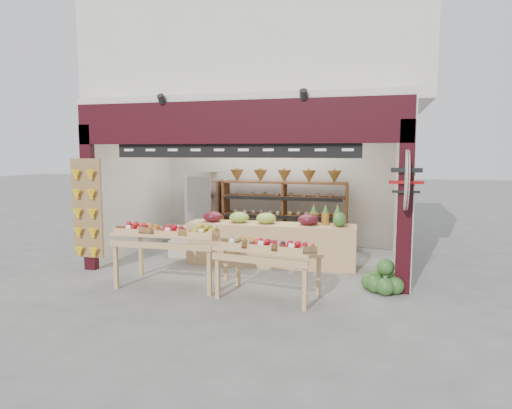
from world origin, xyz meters
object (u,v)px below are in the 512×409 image
object	(u,v)px
display_table_left	(167,235)
display_table_right	(269,249)
refrigerator	(205,209)
back_shelving	(284,199)
mid_counter	(270,242)
watermelon_pile	(383,281)
cardboard_stack	(192,245)

from	to	relation	value
display_table_left	display_table_right	world-z (taller)	display_table_left
refrigerator	back_shelving	bearing A→B (deg)	15.76
display_table_left	refrigerator	bearing A→B (deg)	99.80
mid_counter	display_table_left	world-z (taller)	display_table_left
mid_counter	watermelon_pile	size ratio (longest dim) A/B	4.91
mid_counter	cardboard_stack	bearing A→B (deg)	171.76
refrigerator	display_table_right	size ratio (longest dim) A/B	1.10
back_shelving	refrigerator	world-z (taller)	back_shelving
display_table_right	cardboard_stack	bearing A→B (deg)	134.80
cardboard_stack	display_table_left	size ratio (longest dim) A/B	0.57
back_shelving	watermelon_pile	world-z (taller)	back_shelving
back_shelving	mid_counter	world-z (taller)	back_shelving
mid_counter	display_table_right	xyz separation A→B (m)	(0.43, -1.92, 0.30)
display_table_left	display_table_right	xyz separation A→B (m)	(1.79, -0.29, -0.08)
cardboard_stack	watermelon_pile	bearing A→B (deg)	-20.57
refrigerator	watermelon_pile	size ratio (longest dim) A/B	2.62
refrigerator	display_table_right	distance (m)	4.03
display_table_right	watermelon_pile	distance (m)	1.90
cardboard_stack	display_table_right	bearing A→B (deg)	-45.20
display_table_left	watermelon_pile	distance (m)	3.54
display_table_right	refrigerator	bearing A→B (deg)	125.01
refrigerator	watermelon_pile	bearing A→B (deg)	-26.13
back_shelving	display_table_left	world-z (taller)	back_shelving
cardboard_stack	mid_counter	distance (m)	1.76
cardboard_stack	display_table_right	distance (m)	3.11
display_table_left	display_table_right	size ratio (longest dim) A/B	1.09
display_table_right	watermelon_pile	size ratio (longest dim) A/B	2.37
refrigerator	cardboard_stack	bearing A→B (deg)	-75.56
cardboard_stack	display_table_right	size ratio (longest dim) A/B	0.63
back_shelving	cardboard_stack	bearing A→B (deg)	-139.42
mid_counter	watermelon_pile	distance (m)	2.42
mid_counter	display_table_right	distance (m)	2.00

